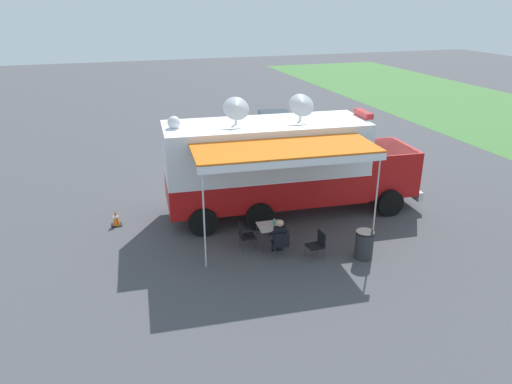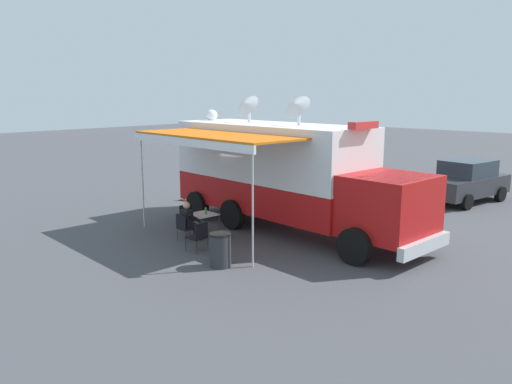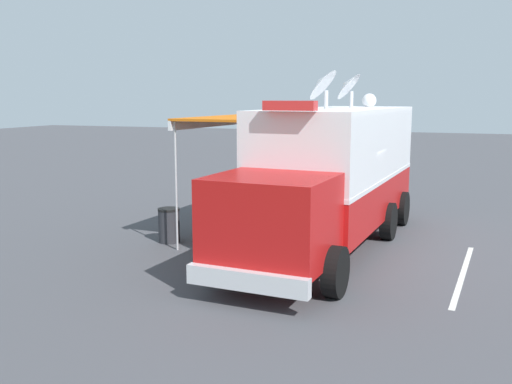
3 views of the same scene
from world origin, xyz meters
name	(u,v)px [view 3 (image 3 of 3)]	position (x,y,z in m)	size (l,w,h in m)	color
ground_plane	(337,239)	(0.00, 0.00, 0.00)	(100.00, 100.00, 0.00)	#47474C
lot_stripe	(463,274)	(-3.22, 2.13, 0.00)	(0.12, 4.80, 0.01)	silver
command_truck	(330,171)	(0.09, 0.74, 1.95)	(5.28, 9.65, 4.53)	#B71414
folding_table	(259,204)	(2.50, -0.68, 0.67)	(0.86, 0.86, 0.73)	silver
water_bottle	(258,200)	(2.48, -0.55, 0.83)	(0.07, 0.07, 0.22)	#3F9959
folding_chair_at_table	(233,208)	(3.30, -0.63, 0.51)	(0.51, 0.51, 0.87)	black
folding_chair_beside_table	(271,205)	(2.40, -1.53, 0.51)	(0.51, 0.51, 0.87)	black
folding_chair_spare_by_truck	(206,214)	(3.67, 0.46, 0.51)	(0.50, 0.50, 0.87)	black
seated_responder	(239,204)	(3.11, -0.61, 0.65)	(0.68, 0.58, 1.25)	black
trash_bin	(169,225)	(4.12, 1.84, 0.46)	(0.57, 0.57, 0.91)	#2D2D33
traffic_cone	(388,198)	(-0.64, -5.42, 0.28)	(0.36, 0.36, 0.58)	black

